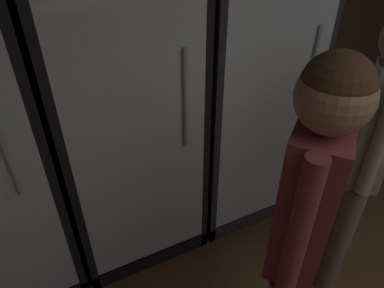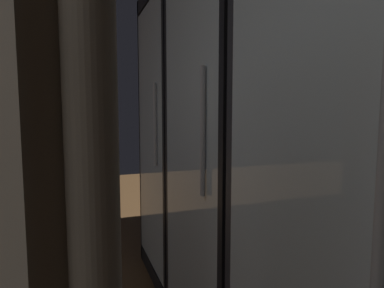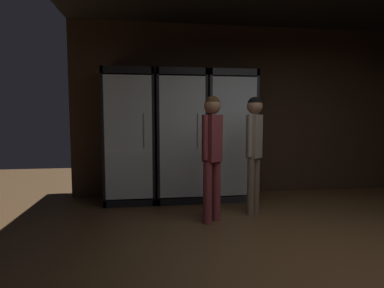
% 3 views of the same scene
% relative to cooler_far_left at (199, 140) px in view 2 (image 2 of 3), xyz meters
% --- Properties ---
extents(cooler_far_left, '(0.75, 0.65, 2.01)m').
position_rel_cooler_far_left_xyz_m(cooler_far_left, '(0.00, 0.00, 0.00)').
color(cooler_far_left, black).
rests_on(cooler_far_left, ground).
extents(cooler_left, '(0.75, 0.65, 2.01)m').
position_rel_cooler_far_left_xyz_m(cooler_left, '(0.77, -0.00, -0.00)').
color(cooler_left, black).
rests_on(cooler_left, ground).
extents(shopper_far, '(0.24, 0.24, 1.56)m').
position_rel_cooler_far_left_xyz_m(shopper_far, '(1.66, -0.90, 0.01)').
color(shopper_far, '#72604C').
rests_on(shopper_far, ground).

